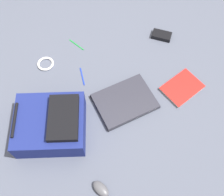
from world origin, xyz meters
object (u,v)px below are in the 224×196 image
Objects in this scene: book_blue at (182,88)px; backpack at (51,124)px; pen_blue at (76,44)px; power_brick at (162,35)px; computer_mouse at (101,189)px; pen_black at (82,76)px; cable_coil at (46,64)px; laptop at (125,101)px.

backpack is at bearing 106.11° from book_blue.
pen_blue is at bearing -11.75° from backpack.
book_blue is at bearing -171.19° from power_brick.
book_blue is (0.23, -0.79, -0.07)m from backpack.
pen_black is at bearing 55.20° from computer_mouse.
cable_coil is at bearing 9.02° from backpack.
backpack is 0.98m from power_brick.
power_brick reaches higher than pen_black.
computer_mouse is 1.11m from power_brick.
computer_mouse reaches higher than cable_coil.
cable_coil is at bearing 65.39° from pen_black.
book_blue is 0.79m from computer_mouse.
backpack is at bearing 168.25° from pen_blue.
book_blue is (0.08, -0.37, -0.01)m from laptop.
computer_mouse is 0.77× the size of power_brick.
book_blue is 0.64m from pen_black.
book_blue is at bearing -105.36° from cable_coil.
computer_mouse is 0.75× the size of pen_blue.
pen_black is 0.27m from pen_blue.
book_blue reaches higher than cable_coil.
laptop is 0.53m from computer_mouse.
cable_coil is 0.83× the size of power_brick.
pen_black is (0.71, 0.09, -0.01)m from computer_mouse.
pen_blue is (0.47, 0.30, -0.01)m from laptop.
backpack is 0.44m from computer_mouse.
pen_black is at bearing -25.01° from backpack.
laptop is at bearing -70.42° from backpack.
laptop reaches higher than pen_blue.
backpack is 0.40m from pen_black.
book_blue is 0.90m from cable_coil.
cable_coil is (0.82, 0.33, -0.01)m from computer_mouse.
backpack reaches higher than power_brick.
pen_blue is (0.62, -0.13, -0.07)m from backpack.
laptop is 3.12× the size of pen_blue.
computer_mouse reaches higher than laptop.
pen_black is (-0.30, 0.56, -0.01)m from power_brick.
laptop is 0.59m from power_brick.
computer_mouse is (-0.58, 0.53, 0.01)m from book_blue.
cable_coil is (0.24, 0.87, -0.00)m from book_blue.
cable_coil is at bearing 69.91° from computer_mouse.
cable_coil is (0.47, 0.07, -0.07)m from backpack.
book_blue is 0.43m from power_brick.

